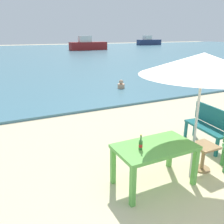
% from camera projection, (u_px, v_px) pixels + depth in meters
% --- Properties ---
extents(ground_plane, '(120.00, 120.00, 0.00)m').
position_uv_depth(ground_plane, '(207.00, 191.00, 4.10)').
color(ground_plane, beige).
extents(sea_water, '(120.00, 50.00, 0.08)m').
position_uv_depth(sea_water, '(19.00, 55.00, 29.63)').
color(sea_water, teal).
rests_on(sea_water, ground_plane).
extents(picnic_table_green, '(1.40, 0.80, 0.76)m').
position_uv_depth(picnic_table_green, '(155.00, 151.00, 4.11)').
color(picnic_table_green, '#60B24C').
rests_on(picnic_table_green, ground_plane).
extents(beer_bottle_amber, '(0.07, 0.07, 0.26)m').
position_uv_depth(beer_bottle_amber, '(141.00, 144.00, 3.91)').
color(beer_bottle_amber, '#2D662D').
rests_on(beer_bottle_amber, picnic_table_green).
extents(patio_umbrella, '(2.10, 2.10, 2.30)m').
position_uv_depth(patio_umbrella, '(203.00, 64.00, 3.85)').
color(patio_umbrella, silver).
rests_on(patio_umbrella, ground_plane).
extents(side_table_wood, '(0.44, 0.44, 0.54)m').
position_uv_depth(side_table_wood, '(204.00, 154.00, 4.65)').
color(side_table_wood, '#9E7A51').
rests_on(side_table_wood, ground_plane).
extents(bench_teal_center, '(0.49, 1.23, 0.95)m').
position_uv_depth(bench_teal_center, '(209.00, 124.00, 5.65)').
color(bench_teal_center, '#196066').
rests_on(bench_teal_center, ground_plane).
extents(swimmer_person, '(0.34, 0.34, 0.41)m').
position_uv_depth(swimmer_person, '(121.00, 85.00, 11.40)').
color(swimmer_person, tan).
rests_on(swimmer_person, sea_water).
extents(boat_cargo_ship, '(5.65, 1.54, 2.06)m').
position_uv_depth(boat_cargo_ship, '(149.00, 42.00, 53.24)').
color(boat_cargo_ship, navy).
rests_on(boat_cargo_ship, sea_water).
extents(boat_fishing_trawler, '(5.88, 1.60, 2.14)m').
position_uv_depth(boat_fishing_trawler, '(88.00, 45.00, 37.34)').
color(boat_fishing_trawler, maroon).
rests_on(boat_fishing_trawler, sea_water).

